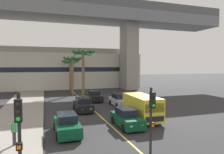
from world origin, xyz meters
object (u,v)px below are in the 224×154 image
at_px(traffic_light_left_sidewalk_corner, 19,137).
at_px(delivery_van, 142,107).
at_px(car_queue_front, 83,105).
at_px(traffic_light_median_near, 152,118).
at_px(palm_tree_far_median, 70,67).
at_px(pedestrian_mid_block, 14,132).
at_px(car_queue_third, 67,125).
at_px(car_queue_second, 94,96).
at_px(car_queue_fifth, 119,100).
at_px(palm_tree_mid_median, 83,60).
at_px(palm_tree_near_median, 73,63).
at_px(car_queue_fourth, 127,118).

bearing_deg(traffic_light_left_sidewalk_corner, delivery_van, 46.50).
xyz_separation_m(car_queue_front, traffic_light_median_near, (0.67, -14.58, 1.99)).
distance_m(delivery_van, palm_tree_far_median, 25.91).
distance_m(traffic_light_median_near, pedestrian_mid_block, 8.92).
height_order(car_queue_third, pedestrian_mid_block, pedestrian_mid_block).
distance_m(car_queue_second, pedestrian_mid_block, 17.37).
relative_size(car_queue_second, delivery_van, 0.78).
relative_size(car_queue_fifth, traffic_light_left_sidewalk_corner, 0.98).
distance_m(delivery_van, palm_tree_mid_median, 14.31).
xyz_separation_m(palm_tree_near_median, palm_tree_far_median, (0.32, 6.25, -0.67)).
bearing_deg(car_queue_fifth, palm_tree_far_median, 102.87).
xyz_separation_m(traffic_light_left_sidewalk_corner, pedestrian_mid_block, (-1.07, 6.80, -1.87)).
height_order(car_queue_second, car_queue_fifth, same).
bearing_deg(delivery_van, pedestrian_mid_block, -162.45).
relative_size(car_queue_third, palm_tree_mid_median, 0.54).
bearing_deg(car_queue_fifth, car_queue_third, -130.28).
bearing_deg(traffic_light_left_sidewalk_corner, palm_tree_far_median, 80.55).
relative_size(traffic_light_left_sidewalk_corner, palm_tree_mid_median, 0.55).
bearing_deg(palm_tree_near_median, car_queue_third, -98.68).
height_order(delivery_van, pedestrian_mid_block, delivery_van).
bearing_deg(traffic_light_left_sidewalk_corner, palm_tree_near_median, 79.17).
relative_size(delivery_van, palm_tree_mid_median, 0.69).
distance_m(car_queue_second, delivery_van, 11.73).
height_order(car_queue_third, delivery_van, delivery_van).
bearing_deg(car_queue_front, traffic_light_median_near, -87.38).
bearing_deg(palm_tree_mid_median, car_queue_third, -105.01).
relative_size(car_queue_front, car_queue_third, 1.00).
bearing_deg(pedestrian_mid_block, palm_tree_mid_median, 65.57).
bearing_deg(palm_tree_far_median, pedestrian_mid_block, -103.66).
xyz_separation_m(delivery_van, palm_tree_mid_median, (-3.27, 13.07, 4.84)).
bearing_deg(pedestrian_mid_block, traffic_light_left_sidewalk_corner, -81.05).
xyz_separation_m(car_queue_second, delivery_van, (1.92, -11.56, 0.57)).
height_order(car_queue_fifth, delivery_van, delivery_van).
bearing_deg(traffic_light_median_near, palm_tree_near_median, 90.11).
height_order(traffic_light_median_near, palm_tree_far_median, palm_tree_far_median).
relative_size(delivery_van, palm_tree_near_median, 0.77).
bearing_deg(palm_tree_near_median, traffic_light_median_near, -89.89).
bearing_deg(car_queue_front, palm_tree_mid_median, 79.27).
bearing_deg(car_queue_fifth, traffic_light_median_near, -105.27).
xyz_separation_m(car_queue_third, traffic_light_left_sidewalk_corner, (-2.40, -8.34, 2.14)).
bearing_deg(traffic_light_left_sidewalk_corner, car_queue_fourth, 49.21).
xyz_separation_m(car_queue_front, palm_tree_mid_median, (1.42, 7.47, 5.40)).
xyz_separation_m(car_queue_fifth, palm_tree_mid_median, (-3.67, 5.88, 5.40)).
height_order(car_queue_second, palm_tree_near_median, palm_tree_near_median).
bearing_deg(car_queue_third, traffic_light_median_near, -65.44).
bearing_deg(car_queue_front, palm_tree_far_median, 87.31).
distance_m(palm_tree_near_median, pedestrian_mid_block, 23.95).
height_order(delivery_van, traffic_light_median_near, traffic_light_median_near).
bearing_deg(palm_tree_near_median, pedestrian_mid_block, -106.52).
bearing_deg(palm_tree_near_median, palm_tree_far_median, 87.11).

